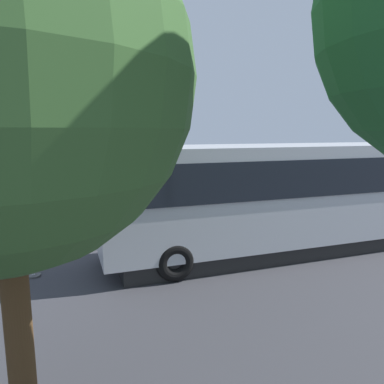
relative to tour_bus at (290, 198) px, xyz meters
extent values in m
plane|color=#38383D|center=(1.75, -4.53, -1.65)|extent=(80.00, 80.00, 0.00)
cube|color=#B7BABF|center=(-0.01, 0.00, 0.20)|extent=(11.56, 2.98, 2.80)
cube|color=black|center=(5.67, 0.24, 0.76)|extent=(0.15, 2.10, 1.23)
cube|color=black|center=(0.04, -1.27, 0.76)|extent=(9.62, 0.44, 1.01)
cube|color=black|center=(-0.06, 1.27, 0.76)|extent=(9.62, 0.44, 1.01)
cube|color=#1959B2|center=(0.04, -1.26, -0.36)|extent=(10.08, 0.45, 0.28)
cube|color=black|center=(-0.01, 0.00, -1.42)|extent=(10.63, 2.74, 0.45)
torus|color=black|center=(4.05, -0.96, -1.15)|extent=(1.01, 0.36, 1.00)
torus|color=black|center=(3.95, 1.30, -1.15)|extent=(1.01, 0.36, 1.00)
torus|color=black|center=(-3.97, -1.30, -1.15)|extent=(1.01, 0.36, 1.00)
cylinder|color=black|center=(-1.95, -2.94, -1.17)|extent=(0.12, 0.12, 0.78)
cube|color=black|center=(-1.95, -2.98, -1.60)|extent=(0.11, 0.26, 0.10)
cylinder|color=black|center=(-2.11, -2.94, -1.17)|extent=(0.12, 0.12, 0.78)
cube|color=black|center=(-2.11, -2.98, -1.60)|extent=(0.11, 0.26, 0.10)
cube|color=silver|center=(-2.03, -2.94, -0.46)|extent=(0.39, 0.29, 0.65)
cylinder|color=silver|center=(-1.79, -2.93, -0.45)|extent=(0.09, 0.09, 0.61)
sphere|color=tan|center=(-1.79, -2.93, -0.75)|extent=(0.09, 0.09, 0.09)
cylinder|color=silver|center=(-2.27, -2.95, -0.45)|extent=(0.09, 0.09, 0.61)
sphere|color=tan|center=(-2.27, -2.95, -0.75)|extent=(0.09, 0.09, 0.09)
sphere|color=tan|center=(-2.03, -2.94, 0.00)|extent=(0.24, 0.24, 0.23)
cylinder|color=#473823|center=(-1.14, -2.73, -1.18)|extent=(0.13, 0.13, 0.76)
cube|color=black|center=(-1.14, -2.77, -1.60)|extent=(0.12, 0.27, 0.10)
cylinder|color=#473823|center=(-1.30, -2.71, -1.18)|extent=(0.13, 0.13, 0.76)
cube|color=black|center=(-1.30, -2.75, -1.60)|extent=(0.12, 0.27, 0.10)
cube|color=maroon|center=(-1.22, -2.72, -0.48)|extent=(0.40, 0.31, 0.64)
cylinder|color=maroon|center=(-0.98, -2.74, -0.46)|extent=(0.10, 0.10, 0.60)
sphere|color=tan|center=(-0.98, -2.74, -0.77)|extent=(0.10, 0.10, 0.09)
cylinder|color=maroon|center=(-1.46, -2.70, -0.46)|extent=(0.10, 0.10, 0.60)
sphere|color=tan|center=(-1.46, -2.70, -0.77)|extent=(0.10, 0.10, 0.09)
sphere|color=tan|center=(-1.22, -2.72, -0.03)|extent=(0.25, 0.25, 0.23)
cylinder|color=#473823|center=(-0.10, -2.82, -1.19)|extent=(0.13, 0.13, 0.74)
cube|color=black|center=(-0.10, -2.86, -1.60)|extent=(0.12, 0.27, 0.10)
cylinder|color=#473823|center=(-0.26, -2.81, -1.19)|extent=(0.13, 0.13, 0.74)
cube|color=black|center=(-0.26, -2.85, -1.60)|extent=(0.12, 0.27, 0.10)
cube|color=silver|center=(-0.18, -2.81, -0.51)|extent=(0.40, 0.31, 0.62)
cylinder|color=silver|center=(0.06, -2.83, -0.50)|extent=(0.10, 0.10, 0.59)
sphere|color=tan|center=(0.06, -2.83, -0.79)|extent=(0.10, 0.10, 0.09)
cylinder|color=silver|center=(-0.42, -2.79, -0.50)|extent=(0.10, 0.10, 0.59)
sphere|color=tan|center=(-0.42, -2.79, -0.79)|extent=(0.10, 0.10, 0.09)
sphere|color=tan|center=(-0.18, -2.81, -0.07)|extent=(0.24, 0.24, 0.22)
cylinder|color=black|center=(0.84, -2.81, -1.17)|extent=(0.14, 0.14, 0.77)
cube|color=black|center=(0.83, -2.85, -1.60)|extent=(0.15, 0.27, 0.10)
cylinder|color=black|center=(0.68, -2.78, -1.17)|extent=(0.14, 0.14, 0.77)
cube|color=black|center=(0.68, -2.82, -1.60)|extent=(0.15, 0.27, 0.10)
cube|color=black|center=(0.76, -2.79, -0.47)|extent=(0.43, 0.35, 0.64)
cylinder|color=black|center=(1.00, -2.84, -0.45)|extent=(0.11, 0.11, 0.61)
sphere|color=tan|center=(1.00, -2.84, -0.76)|extent=(0.11, 0.11, 0.09)
cylinder|color=black|center=(0.53, -2.75, -0.45)|extent=(0.11, 0.11, 0.61)
sphere|color=tan|center=(0.53, -2.75, -0.76)|extent=(0.11, 0.11, 0.09)
sphere|color=tan|center=(0.76, -2.79, -0.01)|extent=(0.27, 0.27, 0.23)
cylinder|color=black|center=(1.67, -3.00, -1.16)|extent=(0.13, 0.13, 0.80)
cube|color=black|center=(1.67, -3.04, -1.60)|extent=(0.11, 0.27, 0.10)
cylinder|color=black|center=(1.51, -3.00, -1.16)|extent=(0.13, 0.13, 0.80)
cube|color=black|center=(1.51, -3.04, -1.60)|extent=(0.11, 0.27, 0.10)
cube|color=maroon|center=(1.59, -3.00, -0.42)|extent=(0.40, 0.30, 0.67)
cylinder|color=maroon|center=(1.83, -2.99, -0.41)|extent=(0.09, 0.09, 0.63)
sphere|color=tan|center=(1.83, -2.99, -0.72)|extent=(0.09, 0.09, 0.09)
cylinder|color=maroon|center=(1.35, -3.01, -0.41)|extent=(0.09, 0.09, 0.63)
sphere|color=tan|center=(1.35, -3.01, -0.72)|extent=(0.09, 0.09, 0.09)
sphere|color=tan|center=(1.59, -3.00, 0.05)|extent=(0.25, 0.25, 0.24)
torus|color=black|center=(2.14, -2.12, -1.35)|extent=(0.61, 0.21, 0.60)
cylinder|color=silver|center=(2.14, -2.12, -1.35)|extent=(0.13, 0.12, 0.12)
torus|color=black|center=(0.70, -1.92, -1.35)|extent=(0.61, 0.21, 0.60)
cylinder|color=silver|center=(0.70, -1.92, -1.35)|extent=(0.13, 0.13, 0.12)
cylinder|color=silver|center=(2.09, -2.11, -1.00)|extent=(0.32, 0.10, 0.67)
cube|color=white|center=(1.49, -2.03, -1.02)|extent=(0.87, 0.39, 0.36)
cube|color=black|center=(1.02, -1.97, -0.97)|extent=(0.54, 0.29, 0.20)
cylinder|color=silver|center=(1.15, -1.84, -1.23)|extent=(0.46, 0.14, 0.08)
cylinder|color=black|center=(2.04, -2.10, -0.70)|extent=(0.11, 0.58, 0.04)
torus|color=black|center=(5.06, -7.54, -1.35)|extent=(0.61, 0.23, 0.60)
cylinder|color=silver|center=(5.06, -7.54, -1.35)|extent=(0.14, 0.12, 0.12)
torus|color=black|center=(6.23, -7.74, -0.50)|extent=(0.85, 0.27, 0.84)
cylinder|color=silver|center=(6.23, -7.74, -0.50)|extent=(0.14, 0.14, 0.12)
cylinder|color=silver|center=(4.90, -7.51, -1.03)|extent=(0.62, 0.16, 0.42)
cube|color=orange|center=(5.40, -7.60, -0.70)|extent=(0.93, 0.43, 0.78)
cube|color=black|center=(5.75, -7.66, -0.38)|extent=(0.57, 0.31, 0.47)
cylinder|color=silver|center=(5.78, -7.81, -0.66)|extent=(0.42, 0.15, 0.33)
cylinder|color=black|center=(4.77, -7.49, -0.76)|extent=(0.13, 0.58, 0.04)
cube|color=black|center=(5.29, -7.58, -0.42)|extent=(0.58, 0.42, 0.56)
sphere|color=white|center=(4.86, -7.51, -0.51)|extent=(0.30, 0.30, 0.26)
cylinder|color=black|center=(5.09, -7.36, -0.59)|extent=(0.46, 0.16, 0.09)
cylinder|color=black|center=(5.64, -7.46, -0.58)|extent=(0.33, 0.15, 0.38)
cylinder|color=black|center=(5.03, -7.72, -0.59)|extent=(0.46, 0.16, 0.09)
cylinder|color=black|center=(5.58, -7.81, -0.58)|extent=(0.33, 0.15, 0.38)
cylinder|color=silver|center=(7.34, -0.06, 1.47)|extent=(0.08, 0.08, 6.23)
cube|color=#B21919|center=(7.64, -0.06, 4.34)|extent=(0.60, 0.02, 0.40)
cylinder|color=#4C4C4C|center=(7.34, -0.06, -1.63)|extent=(0.36, 0.36, 0.04)
cube|color=orange|center=(2.58, -7.01, -1.63)|extent=(0.34, 0.34, 0.03)
cone|color=orange|center=(2.58, -7.01, -1.32)|extent=(0.26, 0.26, 0.60)
cylinder|color=white|center=(2.58, -7.01, -1.35)|extent=(0.19, 0.19, 0.07)
cylinder|color=#51381E|center=(6.85, 5.08, -0.27)|extent=(0.32, 0.32, 2.76)
cube|color=white|center=(-1.54, -5.32, -1.64)|extent=(0.24, 4.10, 0.01)
cube|color=white|center=(1.18, -5.32, -1.64)|extent=(0.24, 3.85, 0.01)
cube|color=white|center=(3.91, -5.32, -1.64)|extent=(0.26, 4.60, 0.01)
cube|color=white|center=(6.63, -5.32, -1.64)|extent=(0.23, 3.80, 0.01)
camera|label=1|loc=(6.04, 9.52, 2.04)|focal=33.94mm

